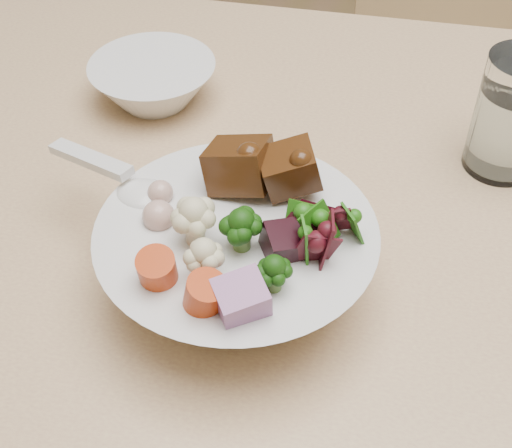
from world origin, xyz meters
name	(u,v)px	position (x,y,z in m)	size (l,w,h in m)	color
dining_table	(425,291)	(-0.12, -0.12, 0.67)	(1.70, 1.11, 0.75)	#D9B880
chair_far	(443,96)	(-0.17, 0.59, 0.45)	(0.45, 0.45, 0.81)	tan
food_bowl	(240,254)	(-0.29, -0.24, 0.79)	(0.25, 0.25, 0.14)	silver
soup_spoon	(130,186)	(-0.40, -0.22, 0.82)	(0.15, 0.08, 0.03)	silver
water_glass	(511,120)	(-0.08, 0.02, 0.81)	(0.08, 0.08, 0.14)	white
side_bowl	(153,83)	(-0.49, 0.01, 0.77)	(0.15, 0.15, 0.05)	silver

